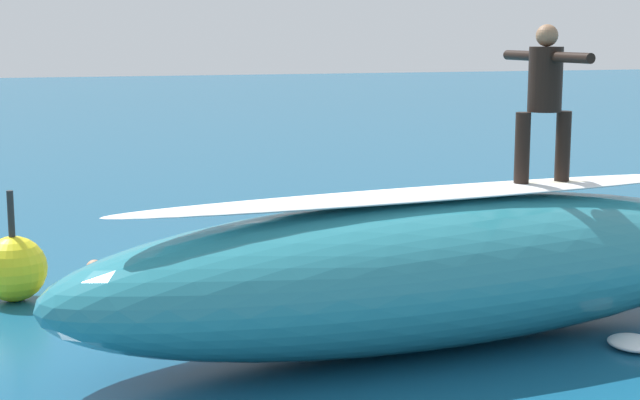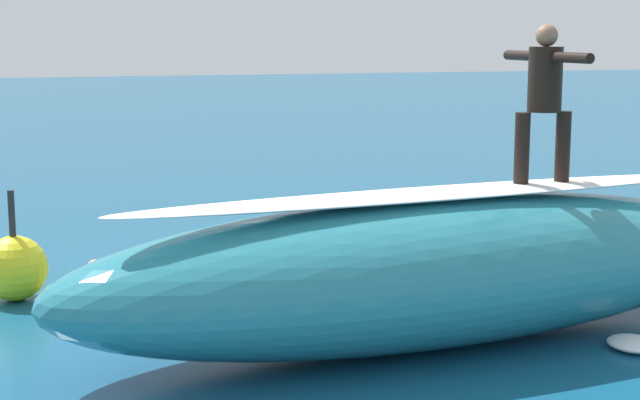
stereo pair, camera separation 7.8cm
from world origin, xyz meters
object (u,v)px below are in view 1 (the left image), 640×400
(surfboard_paddling, at_px, (133,282))
(buoy_marker, at_px, (14,268))
(surfboard_riding, at_px, (541,186))
(surfer_riding, at_px, (545,91))
(surfer_paddling, at_px, (142,266))

(surfboard_paddling, bearing_deg, buoy_marker, -9.40)
(surfboard_riding, bearing_deg, surfer_riding, -47.37)
(surfer_riding, relative_size, buoy_marker, 1.24)
(surfer_paddling, bearing_deg, surfboard_riding, 120.80)
(surfboard_paddling, bearing_deg, surfer_riding, 122.11)
(surfer_riding, distance_m, surfboard_paddling, 5.58)
(surfboard_riding, xyz_separation_m, surfer_riding, (0.00, -0.00, 1.00))
(surfboard_paddling, xyz_separation_m, buoy_marker, (1.42, 0.27, 0.35))
(surfer_riding, bearing_deg, buoy_marker, -29.87)
(surfboard_riding, relative_size, surfer_paddling, 1.31)
(surfboard_riding, bearing_deg, surfer_paddling, -41.50)
(surfer_paddling, bearing_deg, surfer_riding, 120.80)
(buoy_marker, bearing_deg, surfboard_paddling, -169.34)
(surfer_riding, xyz_separation_m, buoy_marker, (5.37, -2.79, -2.15))
(surfer_paddling, height_order, buoy_marker, buoy_marker)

